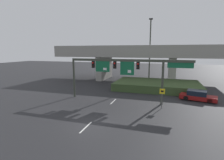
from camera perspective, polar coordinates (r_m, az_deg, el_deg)
name	(u,v)px	position (r m, az deg, el deg)	size (l,w,h in m)	color
ground_plane	(89,124)	(16.73, -7.52, -14.15)	(160.00, 160.00, 0.00)	#262628
lane_markings	(121,94)	(27.29, 2.96, -4.65)	(0.14, 27.25, 0.01)	silver
signal_gantry	(123,67)	(22.91, 3.65, 4.23)	(16.02, 0.44, 5.62)	#383D33
speed_limit_sign	(162,95)	(21.08, 16.02, -4.86)	(0.60, 0.11, 2.43)	#4C4C4C
highway_light_pole_near	(150,50)	(35.34, 12.25, 9.45)	(0.70, 0.36, 12.75)	#383D33
overpass_bridge	(136,56)	(39.63, 7.96, 7.77)	(35.96, 9.50, 7.74)	gray
grass_embankment	(157,85)	(31.87, 14.40, -1.70)	(14.29, 8.52, 1.26)	#384C28
parked_sedan_near_right	(198,96)	(26.53, 26.18, -4.65)	(4.90, 2.90, 1.37)	maroon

